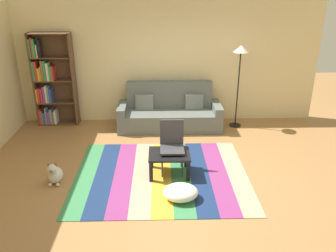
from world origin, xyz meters
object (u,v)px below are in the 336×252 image
at_px(coffee_table, 169,157).
at_px(folding_chair, 172,142).
at_px(pouf, 181,192).
at_px(tv_remote, 163,154).
at_px(couch, 170,113).
at_px(bookshelf, 49,83).
at_px(dog, 55,174).
at_px(standing_lamp, 240,60).

height_order(coffee_table, folding_chair, folding_chair).
height_order(pouf, tv_remote, tv_remote).
relative_size(couch, bookshelf, 1.10).
relative_size(bookshelf, tv_remote, 13.71).
height_order(bookshelf, tv_remote, bookshelf).
relative_size(couch, dog, 5.69).
bearing_deg(coffee_table, tv_remote, -155.30).
bearing_deg(bookshelf, couch, -6.06).
xyz_separation_m(couch, tv_remote, (-0.18, -2.13, 0.07)).
bearing_deg(bookshelf, tv_remote, -44.21).
distance_m(bookshelf, tv_remote, 3.51).
relative_size(coffee_table, dog, 1.72).
bearing_deg(coffee_table, pouf, -78.86).
height_order(dog, tv_remote, tv_remote).
relative_size(couch, standing_lamp, 1.25).
height_order(coffee_table, pouf, coffee_table).
xyz_separation_m(bookshelf, pouf, (2.74, -3.11, -0.85)).
height_order(bookshelf, pouf, bookshelf).
relative_size(dog, tv_remote, 2.65).
xyz_separation_m(dog, folding_chair, (1.90, 0.37, 0.37)).
height_order(dog, folding_chair, folding_chair).
distance_m(standing_lamp, folding_chair, 2.68).
distance_m(dog, folding_chair, 1.98).
height_order(bookshelf, standing_lamp, bookshelf).
height_order(coffee_table, standing_lamp, standing_lamp).
height_order(pouf, dog, dog).
relative_size(tv_remote, folding_chair, 0.17).
distance_m(couch, pouf, 2.84).
bearing_deg(standing_lamp, couch, -178.66).
distance_m(coffee_table, pouf, 0.79).
distance_m(dog, standing_lamp, 4.36).
bearing_deg(couch, folding_chair, -90.61).
height_order(coffee_table, dog, same).
distance_m(coffee_table, dog, 1.88).
bearing_deg(tv_remote, couch, 80.06).
height_order(dog, standing_lamp, standing_lamp).
distance_m(couch, tv_remote, 2.14).
xyz_separation_m(couch, folding_chair, (-0.02, -1.94, 0.20)).
distance_m(coffee_table, standing_lamp, 2.89).
distance_m(dog, tv_remote, 1.77).
xyz_separation_m(bookshelf, folding_chair, (2.64, -2.22, -0.43)).
bearing_deg(bookshelf, pouf, -48.67).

